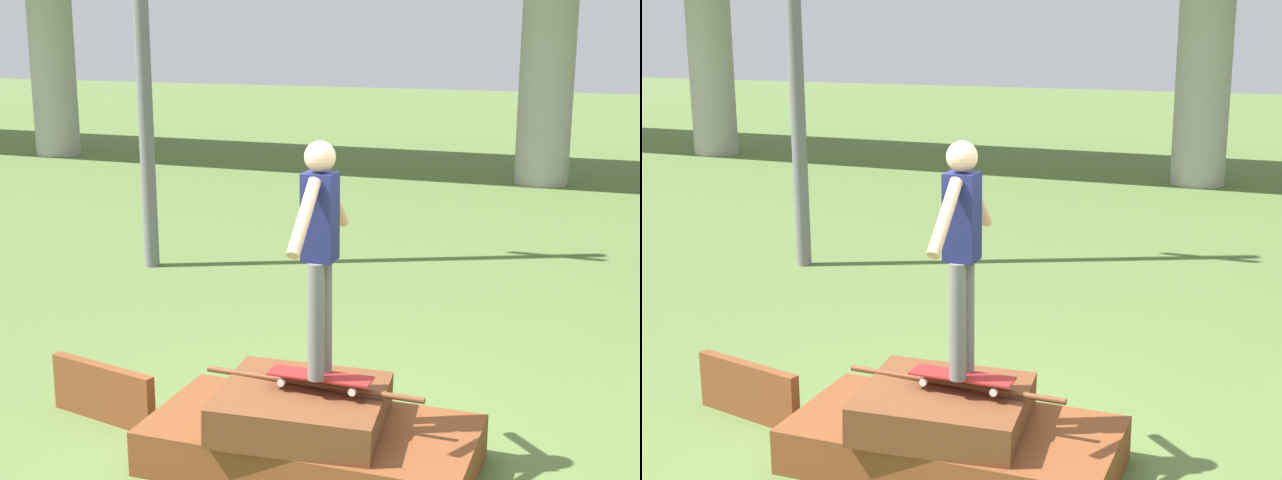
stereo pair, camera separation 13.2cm
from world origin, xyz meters
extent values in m
plane|color=#567038|center=(0.00, 0.00, 0.00)|extent=(80.00, 80.00, 0.00)
cube|color=brown|center=(0.00, 0.00, 0.17)|extent=(2.45, 1.24, 0.35)
cube|color=brown|center=(-0.04, -0.07, 0.49)|extent=(1.33, 1.22, 0.32)
cylinder|color=brown|center=(0.00, 0.00, 0.66)|extent=(1.70, 0.05, 0.05)
cube|color=brown|center=(-1.92, 0.13, 0.24)|extent=(1.07, 0.30, 0.49)
cube|color=maroon|center=(0.09, -0.07, 0.76)|extent=(0.77, 0.22, 0.01)
cylinder|color=silver|center=(0.35, 0.03, 0.71)|extent=(0.06, 0.03, 0.05)
cylinder|color=silver|center=(0.36, -0.14, 0.71)|extent=(0.06, 0.03, 0.05)
cylinder|color=silver|center=(-0.18, 0.01, 0.71)|extent=(0.06, 0.03, 0.05)
cylinder|color=silver|center=(-0.17, -0.16, 0.71)|extent=(0.06, 0.03, 0.05)
cylinder|color=slate|center=(0.09, 0.02, 1.20)|extent=(0.12, 0.12, 0.85)
cylinder|color=slate|center=(0.09, -0.15, 1.20)|extent=(0.12, 0.12, 0.85)
cube|color=#191E51|center=(0.09, -0.07, 1.93)|extent=(0.23, 0.22, 0.62)
sphere|color=tan|center=(0.09, -0.07, 2.35)|extent=(0.22, 0.22, 0.22)
cylinder|color=tan|center=(0.08, 0.25, 1.99)|extent=(0.10, 0.50, 0.48)
cylinder|color=tan|center=(0.10, -0.39, 1.99)|extent=(0.10, 0.50, 0.48)
cylinder|color=#A8A59E|center=(-12.10, 13.14, 2.46)|extent=(1.10, 1.10, 4.91)
cylinder|color=#A8A59E|center=(0.00, 13.14, 2.46)|extent=(1.10, 1.10, 4.91)
camera|label=1|loc=(2.22, -5.66, 3.21)|focal=50.00mm
camera|label=2|loc=(2.34, -5.61, 3.21)|focal=50.00mm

